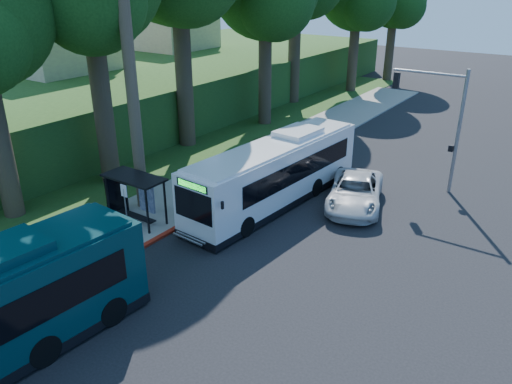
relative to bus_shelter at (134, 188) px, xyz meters
The scene contains 11 objects.
ground 8.00m from the bus_shelter, 21.51° to the left, with size 140.00×140.00×0.00m, color black.
sidewalk 3.35m from the bus_shelter, 90.90° to the left, with size 4.50×70.00×0.12m, color gray.
red_curb 3.07m from the bus_shelter, 26.83° to the right, with size 0.25×30.00×0.13m, color #A02211.
grass_verge 9.90m from the bus_shelter, 126.16° to the left, with size 8.00×70.00×0.06m, color #234719.
bus_shelter is the anchor object (origin of this frame).
stop_sign_pole 2.85m from the bus_shelter, 49.08° to the right, with size 0.35×0.06×3.17m.
traffic_signal_pole 17.15m from the bus_shelter, 49.36° to the left, with size 4.10×0.30×7.00m.
hillside_backdrop 26.18m from the bus_shelter, 136.68° to the left, with size 24.00×60.00×8.80m.
tree_5 43.55m from the bus_shelter, 94.21° to the left, with size 7.35×7.00×12.86m.
white_bus 7.57m from the bus_shelter, 52.67° to the left, with size 3.52×12.57×3.70m.
pickup 11.62m from the bus_shelter, 43.84° to the left, with size 2.71×5.87×1.63m, color silver.
Camera 1 is at (10.64, -18.11, 11.53)m, focal length 35.00 mm.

